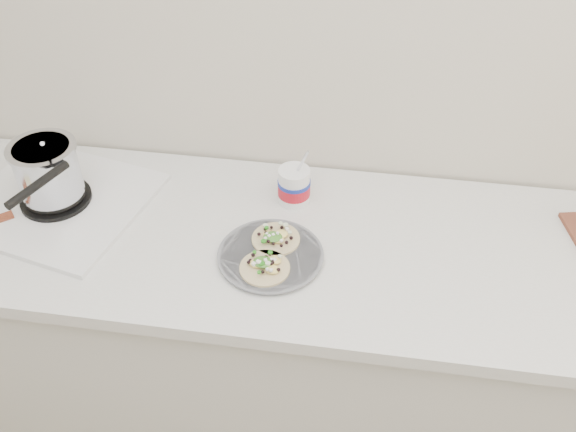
# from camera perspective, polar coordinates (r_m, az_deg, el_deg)

# --- Properties ---
(counter) EXTENTS (2.44, 0.66, 0.90)m
(counter) POSITION_cam_1_polar(r_m,az_deg,el_deg) (2.03, 2.52, -11.32)
(counter) COLOR silver
(counter) RESTS_ON ground
(stove) EXTENTS (0.56, 0.54, 0.23)m
(stove) POSITION_cam_1_polar(r_m,az_deg,el_deg) (1.87, -20.30, 2.81)
(stove) COLOR silver
(stove) RESTS_ON counter
(taco_plate) EXTENTS (0.27, 0.27, 0.04)m
(taco_plate) POSITION_cam_1_polar(r_m,az_deg,el_deg) (1.63, -1.57, -3.32)
(taco_plate) COLOR slate
(taco_plate) RESTS_ON counter
(tub) EXTENTS (0.09, 0.09, 0.21)m
(tub) POSITION_cam_1_polar(r_m,az_deg,el_deg) (1.77, 0.63, 2.96)
(tub) COLOR white
(tub) RESTS_ON counter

